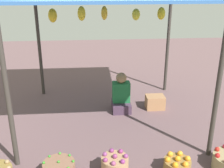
# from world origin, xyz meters

# --- Properties ---
(ground_plane) EXTENTS (14.00, 14.00, 0.00)m
(ground_plane) POSITION_xyz_m (0.00, 0.00, 0.00)
(ground_plane) COLOR #674D50
(market_stall_structure) EXTENTS (3.13, 2.88, 2.26)m
(market_stall_structure) POSITION_xyz_m (-0.00, 0.02, 2.11)
(market_stall_structure) COLOR #38332D
(market_stall_structure) RESTS_ON ground
(vendor_person) EXTENTS (0.36, 0.44, 0.78)m
(vendor_person) POSITION_xyz_m (0.27, 0.33, 0.30)
(vendor_person) COLOR #453145
(vendor_person) RESTS_ON ground
(basket_purple_onions) EXTENTS (0.37, 0.37, 0.32)m
(basket_purple_onions) POSITION_xyz_m (-0.04, -1.63, 0.14)
(basket_purple_onions) COLOR #A67E5A
(basket_purple_onions) RESTS_ON ground
(basket_oranges) EXTENTS (0.37, 0.37, 0.27)m
(basket_oranges) POSITION_xyz_m (0.80, -1.67, 0.12)
(basket_oranges) COLOR olive
(basket_oranges) RESTS_ON ground
(wooden_crate_near_vendor) EXTENTS (0.37, 0.28, 0.27)m
(wooden_crate_near_vendor) POSITION_xyz_m (0.96, 0.34, 0.13)
(wooden_crate_near_vendor) COLOR #A7764F
(wooden_crate_near_vendor) RESTS_ON ground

